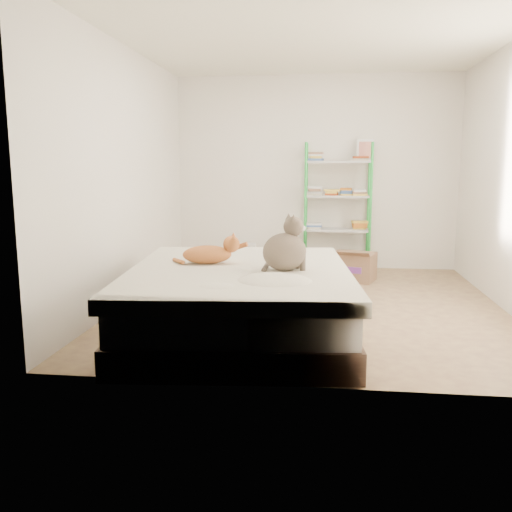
% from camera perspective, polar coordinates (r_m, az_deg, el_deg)
% --- Properties ---
extents(room, '(3.81, 4.21, 2.61)m').
position_cam_1_polar(room, '(5.42, 6.00, 8.34)').
color(room, tan).
rests_on(room, ground).
extents(bed, '(1.98, 2.39, 0.57)m').
position_cam_1_polar(bed, '(4.56, -1.71, -4.75)').
color(bed, '#4C362A').
rests_on(bed, ground).
extents(orange_cat, '(0.54, 0.36, 0.20)m').
position_cam_1_polar(orange_cat, '(4.68, -5.17, 0.41)').
color(orange_cat, '#C76B42').
rests_on(orange_cat, bed).
extents(grey_cat, '(0.49, 0.46, 0.44)m').
position_cam_1_polar(grey_cat, '(4.34, 3.03, 1.32)').
color(grey_cat, '#756659').
rests_on(grey_cat, bed).
extents(shelf_unit, '(0.89, 0.36, 1.74)m').
position_cam_1_polar(shelf_unit, '(7.32, 8.61, 4.82)').
color(shelf_unit, green).
rests_on(shelf_unit, ground).
extents(cardboard_box, '(0.60, 0.60, 0.40)m').
position_cam_1_polar(cardboard_box, '(6.78, 10.24, -1.08)').
color(cardboard_box, '#926B52').
rests_on(cardboard_box, ground).
extents(white_bin, '(0.32, 0.29, 0.34)m').
position_cam_1_polar(white_bin, '(7.44, -1.17, -0.00)').
color(white_bin, silver).
rests_on(white_bin, ground).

